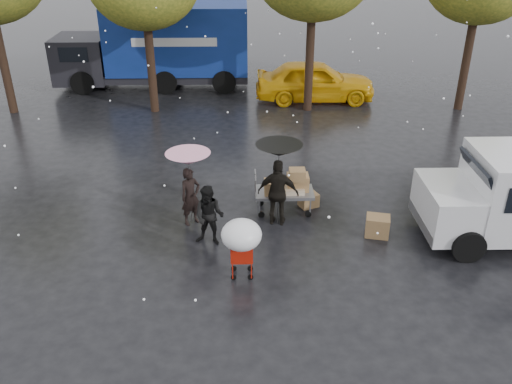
{
  "coord_description": "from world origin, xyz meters",
  "views": [
    {
      "loc": [
        -0.0,
        -10.41,
        7.06
      ],
      "look_at": [
        0.26,
        1.0,
        1.07
      ],
      "focal_mm": 38.0,
      "sensor_mm": 36.0,
      "label": 1
    }
  ],
  "objects_px": {
    "shopping_cart": "(241,237)",
    "vendor_cart": "(288,186)",
    "yellow_taxi": "(315,81)",
    "blue_truck": "(159,46)",
    "person_pink": "(191,197)",
    "person_black": "(278,193)"
  },
  "relations": [
    {
      "from": "person_black",
      "to": "blue_truck",
      "type": "bearing_deg",
      "value": -58.16
    },
    {
      "from": "person_black",
      "to": "shopping_cart",
      "type": "distance_m",
      "value": 2.5
    },
    {
      "from": "person_pink",
      "to": "vendor_cart",
      "type": "bearing_deg",
      "value": -24.84
    },
    {
      "from": "person_pink",
      "to": "blue_truck",
      "type": "distance_m",
      "value": 12.23
    },
    {
      "from": "vendor_cart",
      "to": "person_black",
      "type": "bearing_deg",
      "value": -114.82
    },
    {
      "from": "yellow_taxi",
      "to": "person_black",
      "type": "bearing_deg",
      "value": 168.87
    },
    {
      "from": "shopping_cart",
      "to": "blue_truck",
      "type": "bearing_deg",
      "value": 104.0
    },
    {
      "from": "vendor_cart",
      "to": "shopping_cart",
      "type": "relative_size",
      "value": 1.04
    },
    {
      "from": "blue_truck",
      "to": "yellow_taxi",
      "type": "xyz_separation_m",
      "value": [
        6.58,
        -2.19,
        -0.94
      ]
    },
    {
      "from": "person_black",
      "to": "vendor_cart",
      "type": "height_order",
      "value": "person_black"
    },
    {
      "from": "blue_truck",
      "to": "yellow_taxi",
      "type": "bearing_deg",
      "value": -18.38
    },
    {
      "from": "blue_truck",
      "to": "shopping_cart",
      "type": "bearing_deg",
      "value": -76.0
    },
    {
      "from": "person_black",
      "to": "person_pink",
      "type": "bearing_deg",
      "value": 9.34
    },
    {
      "from": "shopping_cart",
      "to": "blue_truck",
      "type": "height_order",
      "value": "blue_truck"
    },
    {
      "from": "shopping_cart",
      "to": "vendor_cart",
      "type": "bearing_deg",
      "value": 68.1
    },
    {
      "from": "person_black",
      "to": "yellow_taxi",
      "type": "bearing_deg",
      "value": -90.56
    },
    {
      "from": "vendor_cart",
      "to": "blue_truck",
      "type": "relative_size",
      "value": 0.18
    },
    {
      "from": "person_pink",
      "to": "yellow_taxi",
      "type": "xyz_separation_m",
      "value": [
        4.26,
        9.78,
        0.07
      ]
    },
    {
      "from": "person_black",
      "to": "yellow_taxi",
      "type": "xyz_separation_m",
      "value": [
        2.1,
        9.86,
        -0.05
      ]
    },
    {
      "from": "vendor_cart",
      "to": "yellow_taxi",
      "type": "height_order",
      "value": "yellow_taxi"
    },
    {
      "from": "person_black",
      "to": "yellow_taxi",
      "type": "relative_size",
      "value": 0.36
    },
    {
      "from": "person_pink",
      "to": "person_black",
      "type": "height_order",
      "value": "person_black"
    }
  ]
}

